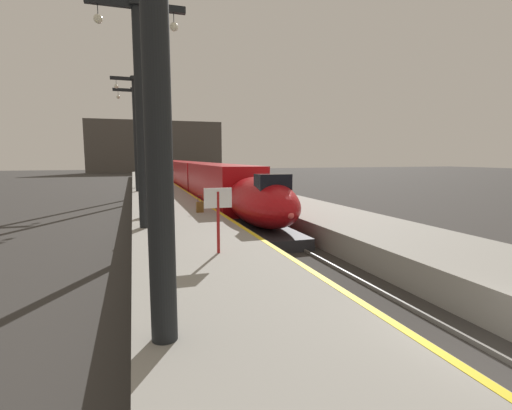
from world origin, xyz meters
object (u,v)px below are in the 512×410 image
Objects in this scene: passenger_near_edge at (156,196)px; rolling_suitcase at (200,207)px; station_column_distant at (136,129)px; departure_info_board at (218,207)px; station_column_mid at (140,95)px; station_column_far at (136,124)px; highspeed_train_main at (192,177)px.

passenger_near_edge is 2.45m from rolling_suitcase.
station_column_distant is 4.68× the size of departure_info_board.
station_column_mid reaches higher than departure_info_board.
passenger_near_edge is at bearing -87.04° from station_column_far.
departure_info_board is at bearing -95.95° from rolling_suitcase.
station_column_far is at bearing 101.70° from rolling_suitcase.
highspeed_train_main is 34.23× the size of passenger_near_edge.
station_column_far is 15.51m from passenger_near_edge.
station_column_mid is 18.72m from station_column_far.
station_column_far is at bearing 90.00° from station_column_mid.
passenger_near_edge is at bearing -103.47° from highspeed_train_main.
station_column_far reaches higher than passenger_near_edge.
station_column_distant reaches higher than departure_info_board.
highspeed_train_main is 26.67m from station_column_mid.
station_column_distant is at bearing 99.11° from rolling_suitcase.
departure_info_board is at bearing -96.93° from highspeed_train_main.
station_column_far is 16.31m from rolling_suitcase.
station_column_far is at bearing -130.79° from highspeed_train_main.
highspeed_train_main is 21.97m from rolling_suitcase.
station_column_far is 4.35m from station_column_distant.
station_column_mid is at bearing -90.00° from station_column_distant.
highspeed_train_main is 8.13m from station_column_distant.
passenger_near_edge is (0.76, -14.64, -5.06)m from station_column_far.
departure_info_board is (2.14, -24.12, -4.54)m from station_column_far.
station_column_distant is 5.87× the size of passenger_near_edge.
station_column_mid is 0.94× the size of station_column_far.
highspeed_train_main is 22.09m from passenger_near_edge.
station_column_far is 1.03× the size of station_column_distant.
station_column_mid reaches higher than passenger_near_edge.
highspeed_train_main is at bearing 76.53° from passenger_near_edge.
station_column_mid is 4.51× the size of departure_info_board.
departure_info_board reaches higher than passenger_near_edge.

